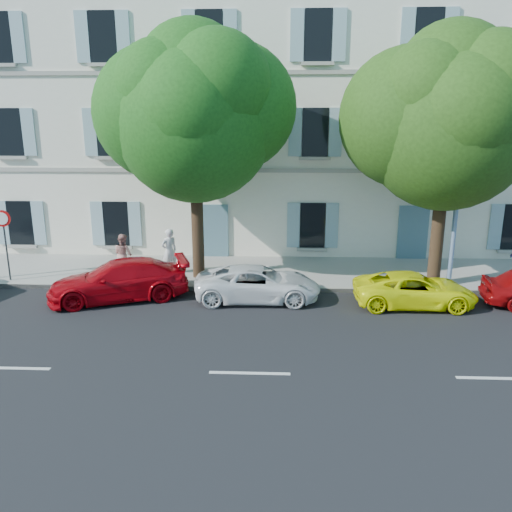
{
  "coord_description": "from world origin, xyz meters",
  "views": [
    {
      "loc": [
        0.64,
        -15.09,
        5.92
      ],
      "look_at": [
        -0.1,
        2.0,
        1.4
      ],
      "focal_mm": 35.0,
      "sensor_mm": 36.0,
      "label": 1
    }
  ],
  "objects_px": {
    "car_red_coupe": "(119,280)",
    "tree_right": "(447,128)",
    "street_lamp": "(464,155)",
    "tree_left": "(194,122)",
    "car_white_coupe": "(258,283)",
    "road_sign": "(4,230)",
    "car_yellow_supercar": "(415,290)",
    "pedestrian_b": "(123,254)",
    "pedestrian_a": "(169,251)"
  },
  "relations": [
    {
      "from": "car_red_coupe",
      "to": "tree_right",
      "type": "distance_m",
      "value": 12.51
    },
    {
      "from": "car_white_coupe",
      "to": "pedestrian_a",
      "type": "bearing_deg",
      "value": 53.21
    },
    {
      "from": "car_yellow_supercar",
      "to": "tree_right",
      "type": "distance_m",
      "value": 5.7
    },
    {
      "from": "car_white_coupe",
      "to": "tree_left",
      "type": "distance_m",
      "value": 6.3
    },
    {
      "from": "car_yellow_supercar",
      "to": "road_sign",
      "type": "xyz_separation_m",
      "value": [
        -14.82,
        1.71,
        1.55
      ]
    },
    {
      "from": "car_red_coupe",
      "to": "tree_right",
      "type": "relative_size",
      "value": 0.54
    },
    {
      "from": "car_red_coupe",
      "to": "car_white_coupe",
      "type": "bearing_deg",
      "value": 71.87
    },
    {
      "from": "pedestrian_a",
      "to": "tree_right",
      "type": "bearing_deg",
      "value": 134.86
    },
    {
      "from": "tree_right",
      "to": "street_lamp",
      "type": "height_order",
      "value": "tree_right"
    },
    {
      "from": "car_red_coupe",
      "to": "tree_left",
      "type": "distance_m",
      "value": 6.28
    },
    {
      "from": "car_white_coupe",
      "to": "pedestrian_a",
      "type": "height_order",
      "value": "pedestrian_a"
    },
    {
      "from": "street_lamp",
      "to": "tree_right",
      "type": "bearing_deg",
      "value": 162.46
    },
    {
      "from": "car_red_coupe",
      "to": "tree_left",
      "type": "bearing_deg",
      "value": 113.95
    },
    {
      "from": "tree_right",
      "to": "pedestrian_b",
      "type": "xyz_separation_m",
      "value": [
        -11.88,
        0.85,
        -4.84
      ]
    },
    {
      "from": "car_yellow_supercar",
      "to": "road_sign",
      "type": "height_order",
      "value": "road_sign"
    },
    {
      "from": "car_red_coupe",
      "to": "road_sign",
      "type": "xyz_separation_m",
      "value": [
        -4.72,
        1.5,
        1.42
      ]
    },
    {
      "from": "car_white_coupe",
      "to": "tree_left",
      "type": "height_order",
      "value": "tree_left"
    },
    {
      "from": "car_red_coupe",
      "to": "road_sign",
      "type": "height_order",
      "value": "road_sign"
    },
    {
      "from": "street_lamp",
      "to": "road_sign",
      "type": "bearing_deg",
      "value": 179.94
    },
    {
      "from": "tree_left",
      "to": "tree_right",
      "type": "height_order",
      "value": "tree_left"
    },
    {
      "from": "car_white_coupe",
      "to": "road_sign",
      "type": "height_order",
      "value": "road_sign"
    },
    {
      "from": "tree_left",
      "to": "street_lamp",
      "type": "xyz_separation_m",
      "value": [
        9.43,
        -0.82,
        -1.08
      ]
    },
    {
      "from": "car_yellow_supercar",
      "to": "tree_right",
      "type": "relative_size",
      "value": 0.46
    },
    {
      "from": "car_white_coupe",
      "to": "pedestrian_a",
      "type": "relative_size",
      "value": 2.37
    },
    {
      "from": "car_white_coupe",
      "to": "road_sign",
      "type": "distance_m",
      "value": 9.77
    },
    {
      "from": "car_red_coupe",
      "to": "road_sign",
      "type": "distance_m",
      "value": 5.15
    },
    {
      "from": "car_white_coupe",
      "to": "pedestrian_b",
      "type": "distance_m",
      "value": 5.94
    },
    {
      "from": "car_yellow_supercar",
      "to": "car_red_coupe",
      "type": "bearing_deg",
      "value": 88.46
    },
    {
      "from": "car_red_coupe",
      "to": "street_lamp",
      "type": "height_order",
      "value": "street_lamp"
    },
    {
      "from": "pedestrian_a",
      "to": "car_red_coupe",
      "type": "bearing_deg",
      "value": 26.78
    },
    {
      "from": "tree_left",
      "to": "car_white_coupe",
      "type": "bearing_deg",
      "value": -42.33
    },
    {
      "from": "car_red_coupe",
      "to": "pedestrian_a",
      "type": "relative_size",
      "value": 2.62
    },
    {
      "from": "car_red_coupe",
      "to": "car_yellow_supercar",
      "type": "height_order",
      "value": "car_red_coupe"
    },
    {
      "from": "car_red_coupe",
      "to": "car_white_coupe",
      "type": "xyz_separation_m",
      "value": [
        4.83,
        0.11,
        -0.09
      ]
    },
    {
      "from": "tree_left",
      "to": "street_lamp",
      "type": "distance_m",
      "value": 9.53
    },
    {
      "from": "car_yellow_supercar",
      "to": "pedestrian_b",
      "type": "xyz_separation_m",
      "value": [
        -10.7,
        2.72,
        0.4
      ]
    },
    {
      "from": "pedestrian_b",
      "to": "car_white_coupe",
      "type": "bearing_deg",
      "value": -169.63
    },
    {
      "from": "car_white_coupe",
      "to": "tree_right",
      "type": "bearing_deg",
      "value": -77.74
    },
    {
      "from": "car_white_coupe",
      "to": "street_lamp",
      "type": "xyz_separation_m",
      "value": [
        7.03,
        1.37,
        4.32
      ]
    },
    {
      "from": "tree_right",
      "to": "car_yellow_supercar",
      "type": "bearing_deg",
      "value": -122.32
    },
    {
      "from": "tree_left",
      "to": "tree_right",
      "type": "distance_m",
      "value": 8.89
    },
    {
      "from": "street_lamp",
      "to": "car_red_coupe",
      "type": "bearing_deg",
      "value": -172.88
    },
    {
      "from": "road_sign",
      "to": "pedestrian_b",
      "type": "bearing_deg",
      "value": 13.73
    },
    {
      "from": "car_red_coupe",
      "to": "tree_right",
      "type": "xyz_separation_m",
      "value": [
        11.29,
        1.66,
        5.11
      ]
    },
    {
      "from": "tree_right",
      "to": "tree_left",
      "type": "bearing_deg",
      "value": 175.89
    },
    {
      "from": "car_white_coupe",
      "to": "pedestrian_a",
      "type": "xyz_separation_m",
      "value": [
        -3.62,
        2.59,
        0.46
      ]
    },
    {
      "from": "pedestrian_a",
      "to": "car_white_coupe",
      "type": "bearing_deg",
      "value": 105.2
    },
    {
      "from": "car_white_coupe",
      "to": "car_red_coupe",
      "type": "bearing_deg",
      "value": 90.13
    },
    {
      "from": "road_sign",
      "to": "pedestrian_a",
      "type": "bearing_deg",
      "value": 11.5
    },
    {
      "from": "road_sign",
      "to": "pedestrian_b",
      "type": "relative_size",
      "value": 1.67
    }
  ]
}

